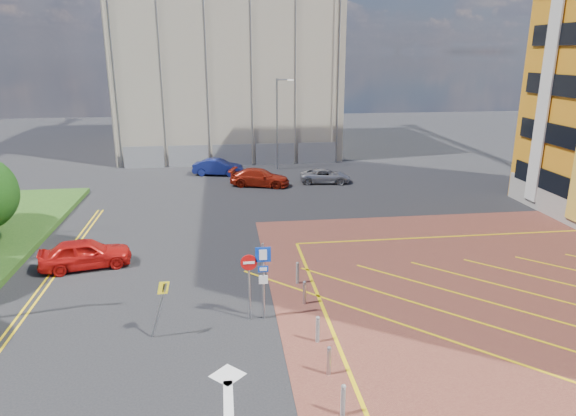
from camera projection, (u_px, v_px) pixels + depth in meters
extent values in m
plane|color=black|center=(253.00, 332.00, 19.44)|extent=(140.00, 140.00, 0.00)
cylinder|color=#9EA0A8|center=(277.00, 125.00, 45.33)|extent=(0.16, 0.16, 8.00)
cylinder|color=#9EA0A8|center=(284.00, 80.00, 44.27)|extent=(1.20, 0.10, 0.10)
cube|color=silver|center=(291.00, 80.00, 44.35)|extent=(0.50, 0.15, 0.12)
cylinder|color=#9EA0A8|center=(263.00, 282.00, 19.99)|extent=(0.10, 0.10, 3.20)
cube|color=#0933AE|center=(263.00, 255.00, 19.62)|extent=(0.60, 0.04, 0.60)
cube|color=white|center=(263.00, 255.00, 19.60)|extent=(0.30, 0.02, 0.42)
cube|color=#0933AE|center=(263.00, 269.00, 19.80)|extent=(0.40, 0.04, 0.25)
cube|color=white|center=(263.00, 269.00, 19.77)|extent=(0.28, 0.02, 0.14)
cube|color=white|center=(263.00, 280.00, 19.93)|extent=(0.35, 0.04, 0.35)
cylinder|color=#9EA0A8|center=(249.00, 288.00, 19.99)|extent=(0.08, 0.08, 2.70)
cylinder|color=red|center=(249.00, 263.00, 19.64)|extent=(0.64, 0.04, 0.64)
cube|color=white|center=(249.00, 263.00, 19.62)|extent=(0.44, 0.02, 0.10)
cylinder|color=#9EA0A8|center=(159.00, 310.00, 18.82)|extent=(0.73, 0.08, 2.12)
cube|color=yellow|center=(163.00, 288.00, 18.56)|extent=(0.43, 0.43, 0.56)
cylinder|color=black|center=(343.00, 402.00, 14.85)|extent=(0.14, 0.14, 0.90)
cylinder|color=#9EA0A8|center=(329.00, 362.00, 16.74)|extent=(0.14, 0.14, 0.90)
cylinder|color=black|center=(318.00, 331.00, 18.64)|extent=(0.14, 0.14, 0.90)
cylinder|color=#9EA0A8|center=(305.00, 294.00, 21.49)|extent=(0.14, 0.14, 0.90)
cylinder|color=black|center=(298.00, 274.00, 23.38)|extent=(0.14, 0.14, 0.90)
cube|color=#B8AC97|center=(227.00, 44.00, 54.17)|extent=(21.20, 19.20, 22.00)
cube|color=gray|center=(243.00, 155.00, 47.73)|extent=(21.60, 0.06, 2.00)
imported|color=red|center=(85.00, 253.00, 25.09)|extent=(4.56, 2.59, 1.46)
imported|color=navy|center=(218.00, 167.00, 44.06)|extent=(4.42, 2.37, 1.38)
imported|color=#A11E0D|center=(260.00, 177.00, 40.48)|extent=(5.03, 3.16, 1.36)
imported|color=#9999A0|center=(325.00, 176.00, 41.52)|extent=(4.27, 2.38, 1.13)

